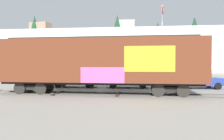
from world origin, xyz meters
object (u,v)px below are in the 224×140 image
object	(u,v)px
freight_car	(99,62)
parked_car_black	(127,80)
flagpole	(162,32)
parked_car_tan	(75,79)
parked_car_blue	(197,79)

from	to	relation	value
freight_car	parked_car_black	world-z (taller)	freight_car
flagpole	parked_car_black	distance (m)	10.48
freight_car	parked_car_tan	size ratio (longest dim) A/B	3.42
parked_car_tan	parked_car_blue	size ratio (longest dim) A/B	0.98
flagpole	parked_car_black	xyz separation A→B (m)	(-4.22, -7.65, -5.78)
parked_car_blue	parked_car_black	bearing A→B (deg)	-179.07
parked_car_black	parked_car_blue	bearing A→B (deg)	0.93
flagpole	parked_car_black	bearing A→B (deg)	-118.88
parked_car_tan	parked_car_black	xyz separation A→B (m)	(5.24, 0.09, -0.00)
freight_car	flagpole	bearing A→B (deg)	63.99
freight_car	parked_car_blue	size ratio (longest dim) A/B	3.34
parked_car_tan	parked_car_black	size ratio (longest dim) A/B	1.08
flagpole	parked_car_black	size ratio (longest dim) A/B	2.42
flagpole	parked_car_tan	distance (m)	13.52
flagpole	parked_car_black	world-z (taller)	flagpole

